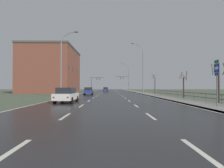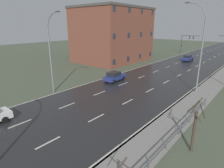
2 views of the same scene
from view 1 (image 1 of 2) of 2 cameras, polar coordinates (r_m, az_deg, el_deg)
name	(u,v)px [view 1 (image 1 of 2)]	position (r m, az deg, el deg)	size (l,w,h in m)	color
ground_plane	(110,93)	(50.32, -0.74, -2.91)	(160.00, 160.00, 0.12)	#4C5642
road_asphalt_strip	(110,92)	(62.31, -0.72, -2.48)	(14.00, 120.00, 0.03)	#232326
sidewalk_right	(134,91)	(62.87, 7.00, -2.41)	(3.00, 120.00, 0.12)	gray
guardrail	(185,94)	(24.94, 22.39, -3.03)	(0.07, 25.71, 1.00)	#515459
street_lamp_midground	(142,69)	(40.74, 9.75, 4.70)	(2.83, 0.24, 11.62)	slate
street_lamp_distant	(128,78)	(70.80, 5.31, 2.04)	(2.77, 0.24, 11.02)	slate
street_lamp_left_bank	(62,65)	(28.91, -15.78, 5.88)	(2.74, 0.24, 10.40)	slate
highway_sign	(217,77)	(15.91, 30.74, 1.96)	(0.09, 0.68, 3.75)	slate
traffic_signal_right	(126,81)	(73.68, 4.43, 1.09)	(5.40, 0.36, 6.23)	#38383A
traffic_signal_left	(94,81)	(75.33, -5.68, 0.87)	(5.40, 0.36, 5.88)	#38383A
car_far_right	(106,89)	(63.17, -2.10, -1.74)	(1.95, 4.16, 1.57)	navy
car_near_left	(88,91)	(37.39, -7.60, -2.24)	(2.00, 4.19, 1.57)	navy
car_near_right	(66,95)	(18.95, -14.48, -3.44)	(1.90, 4.13, 1.57)	silver
brick_building	(52,70)	(54.80, -18.79, 4.15)	(13.54, 17.99, 12.95)	brown
bare_tree_near	(219,84)	(21.17, 31.25, -0.04)	(1.57, 1.68, 4.14)	#423328
bare_tree_mid	(184,86)	(28.94, 22.10, -0.46)	(1.23, 1.27, 4.03)	#423328
bare_tree_far	(155,84)	(45.64, 13.64, -0.12)	(1.30, 1.59, 4.94)	#423328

